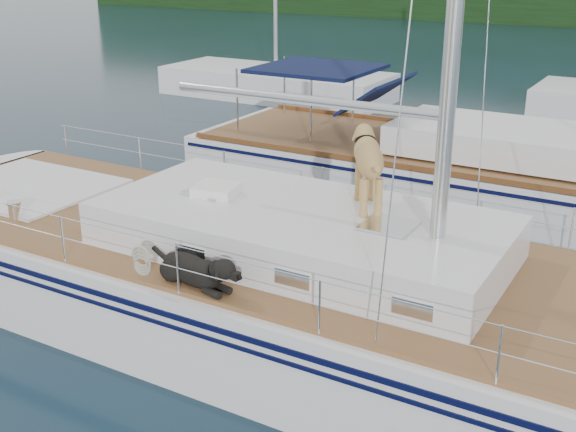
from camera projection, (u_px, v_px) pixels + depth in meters
The scene contains 4 objects.
ground at pixel (250, 321), 10.13m from camera, with size 120.00×120.00×0.00m, color black.
main_sailboat at pixel (255, 278), 9.84m from camera, with size 12.00×3.80×14.01m.
neighbor_sailboat at pixel (462, 175), 14.47m from camera, with size 11.00×3.50×13.30m.
bg_boat_west at pixel (276, 84), 25.08m from camera, with size 8.00×3.00×11.65m.
Camera 1 is at (4.97, -7.49, 4.92)m, focal length 45.00 mm.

